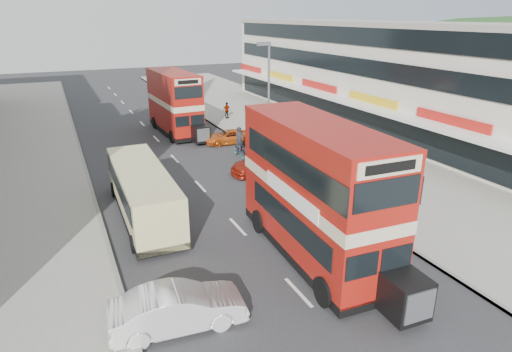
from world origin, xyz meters
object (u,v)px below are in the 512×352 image
car_left_front (178,308)px  cyclist (240,147)px  bus_main (316,192)px  car_right_b (228,137)px  coach (143,191)px  bus_second (175,102)px  street_lamp (268,91)px  car_right_a (266,163)px  pedestrian_far (227,110)px  pedestrian_near (303,147)px

car_left_front → cyclist: size_ratio=2.00×
bus_main → car_right_b: bus_main is taller
bus_main → car_right_b: (3.06, 17.99, -2.44)m
coach → car_right_b: 14.25m
bus_second → car_left_front: bearing=72.8°
bus_main → street_lamp: bearing=-105.5°
car_right_a → pedestrian_far: pedestrian_far is taller
car_right_a → car_right_b: size_ratio=1.22×
car_right_b → car_left_front: bearing=-19.7°
car_right_a → car_right_b: bearing=178.9°
street_lamp → bus_second: size_ratio=0.86×
coach → cyclist: coach is taller
pedestrian_far → bus_main: bearing=-119.8°
car_right_a → cyclist: (-0.20, 3.95, 0.06)m
car_right_a → car_right_b: (0.32, 7.66, -0.15)m
car_right_b → cyclist: (-0.52, -3.71, 0.21)m
bus_second → car_right_a: bearing=99.3°
bus_second → pedestrian_far: bus_second is taller
car_left_front → car_right_b: size_ratio=1.15×
bus_second → car_right_b: (2.94, -5.10, -2.17)m
bus_main → car_right_b: size_ratio=2.65×
street_lamp → cyclist: (-2.02, 0.43, -4.03)m
pedestrian_far → bus_second: bearing=-170.2°
cyclist → coach: bearing=-141.5°
pedestrian_near → car_left_front: bearing=49.8°
pedestrian_near → cyclist: size_ratio=0.85×
coach → pedestrian_far: 22.55m
car_right_b → cyclist: bearing=-2.2°
street_lamp → bus_main: bearing=-108.2°
street_lamp → pedestrian_near: (1.62, -2.46, -3.67)m
coach → car_right_b: bearing=51.9°
street_lamp → pedestrian_far: bearing=82.9°
coach → pedestrian_far: size_ratio=5.76×
bus_main → cyclist: size_ratio=4.62×
bus_second → cyclist: (2.42, -8.81, -1.96)m
street_lamp → car_right_a: street_lamp is taller
car_right_b → coach: bearing=-33.2°
pedestrian_near → car_right_a: bearing=20.2°
street_lamp → car_left_front: 19.91m
car_left_front → pedestrian_far: 30.91m
coach → car_left_front: (-0.69, -9.09, -0.69)m
coach → car_right_a: (8.63, 3.39, -0.74)m
coach → car_left_front: coach is taller
bus_main → pedestrian_near: (6.17, 11.39, -1.87)m
street_lamp → car_right_a: size_ratio=1.70×
coach → pedestrian_near: bearing=21.1°
bus_second → car_right_b: 6.27m
street_lamp → coach: (-10.45, -6.91, -3.35)m
street_lamp → cyclist: size_ratio=3.61×
bus_main → car_right_a: (2.74, 10.34, -2.29)m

